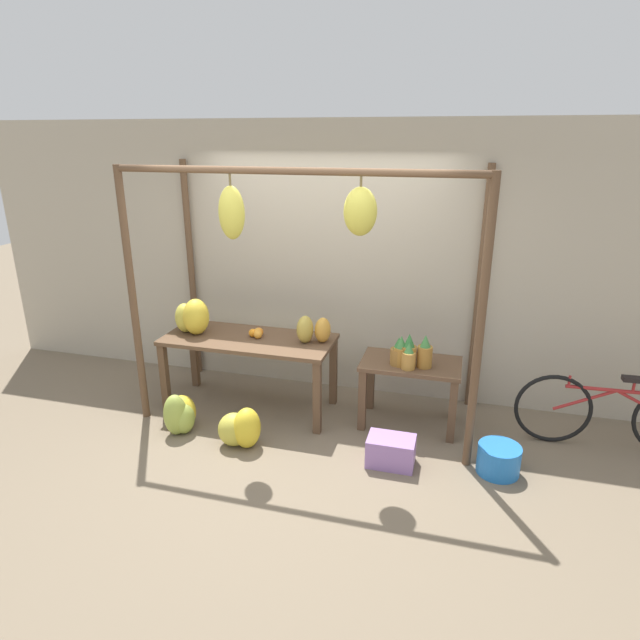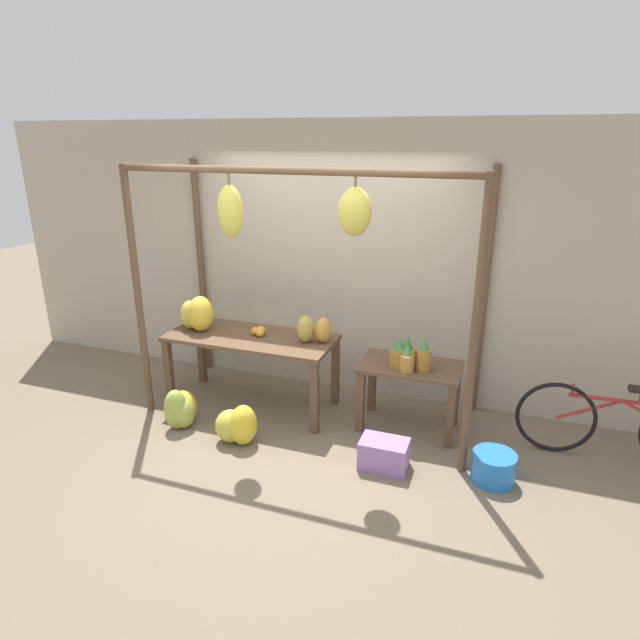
{
  "view_description": "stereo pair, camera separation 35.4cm",
  "coord_description": "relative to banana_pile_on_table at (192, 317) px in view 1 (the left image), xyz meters",
  "views": [
    {
      "loc": [
        1.38,
        -3.91,
        2.64
      ],
      "look_at": [
        0.13,
        0.62,
        1.01
      ],
      "focal_mm": 30.0,
      "sensor_mm": 36.0,
      "label": 1
    },
    {
      "loc": [
        1.72,
        -3.81,
        2.64
      ],
      "look_at": [
        0.13,
        0.62,
        1.01
      ],
      "focal_mm": 30.0,
      "sensor_mm": 36.0,
      "label": 2
    }
  ],
  "objects": [
    {
      "name": "display_table_main",
      "position": [
        0.58,
        0.03,
        -0.28
      ],
      "size": [
        1.67,
        0.71,
        0.76
      ],
      "color": "brown",
      "rests_on": "ground_plane"
    },
    {
      "name": "shop_wall_back",
      "position": [
        1.18,
        0.78,
        0.47
      ],
      "size": [
        8.0,
        0.08,
        2.8
      ],
      "color": "#B2A893",
      "rests_on": "ground_plane"
    },
    {
      "name": "papaya_pile",
      "position": [
        1.21,
        0.08,
        -0.04
      ],
      "size": [
        0.36,
        0.27,
        0.27
      ],
      "color": "gold",
      "rests_on": "display_table_main"
    },
    {
      "name": "banana_pile_ground_right",
      "position": [
        0.77,
        -0.67,
        -0.76
      ],
      "size": [
        0.45,
        0.32,
        0.38
      ],
      "color": "yellow",
      "rests_on": "ground_plane"
    },
    {
      "name": "ground_plane",
      "position": [
        1.18,
        -0.59,
        -0.93
      ],
      "size": [
        20.0,
        20.0,
        0.0
      ],
      "primitive_type": "plane",
      "color": "#756651"
    },
    {
      "name": "stall_awning",
      "position": [
        1.22,
        -0.16,
        0.76
      ],
      "size": [
        3.15,
        1.26,
        2.41
      ],
      "color": "brown",
      "rests_on": "ground_plane"
    },
    {
      "name": "display_table_side",
      "position": [
        2.16,
        0.12,
        -0.42
      ],
      "size": [
        0.92,
        0.54,
        0.65
      ],
      "color": "brown",
      "rests_on": "ground_plane"
    },
    {
      "name": "pineapple_cluster",
      "position": [
        2.14,
        0.02,
        -0.16
      ],
      "size": [
        0.38,
        0.21,
        0.31
      ],
      "color": "olive",
      "rests_on": "display_table_side"
    },
    {
      "name": "blue_bucket",
      "position": [
        2.97,
        -0.48,
        -0.81
      ],
      "size": [
        0.35,
        0.35,
        0.24
      ],
      "color": "blue",
      "rests_on": "ground_plane"
    },
    {
      "name": "fruit_crate_white",
      "position": [
        2.1,
        -0.6,
        -0.81
      ],
      "size": [
        0.4,
        0.26,
        0.25
      ],
      "color": "#9970B7",
      "rests_on": "ground_plane"
    },
    {
      "name": "parked_bicycle",
      "position": [
        3.92,
        0.16,
        -0.58
      ],
      "size": [
        1.63,
        0.11,
        0.7
      ],
      "color": "black",
      "rests_on": "ground_plane"
    },
    {
      "name": "banana_pile_ground_left",
      "position": [
        0.13,
        -0.59,
        -0.76
      ],
      "size": [
        0.33,
        0.43,
        0.4
      ],
      "color": "#9EB247",
      "rests_on": "ground_plane"
    },
    {
      "name": "banana_pile_on_table",
      "position": [
        0.0,
        0.0,
        0.0
      ],
      "size": [
        0.42,
        0.32,
        0.36
      ],
      "color": "gold",
      "rests_on": "display_table_main"
    },
    {
      "name": "orange_pile",
      "position": [
        0.66,
        0.07,
        -0.13
      ],
      "size": [
        0.15,
        0.16,
        0.09
      ],
      "color": "orange",
      "rests_on": "display_table_main"
    }
  ]
}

